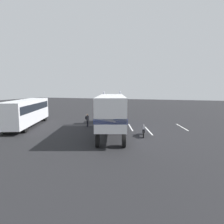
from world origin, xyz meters
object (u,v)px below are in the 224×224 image
at_px(parked_bus, 26,110).
at_px(motorcycle, 144,131).
at_px(person_bystander, 87,120).
at_px(semi_truck, 111,110).

distance_m(parked_bus, motorcycle, 15.23).
distance_m(person_bystander, parked_bus, 7.92).
bearing_deg(parked_bus, semi_truck, -89.24).
relative_size(person_bystander, parked_bus, 0.15).
bearing_deg(semi_truck, person_bystander, 61.48).
bearing_deg(person_bystander, motorcycle, -108.69).
relative_size(semi_truck, motorcycle, 6.77).
distance_m(semi_truck, motorcycle, 4.21).
height_order(semi_truck, person_bystander, semi_truck).
xyz_separation_m(parked_bus, motorcycle, (-0.26, -15.14, -1.58)).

